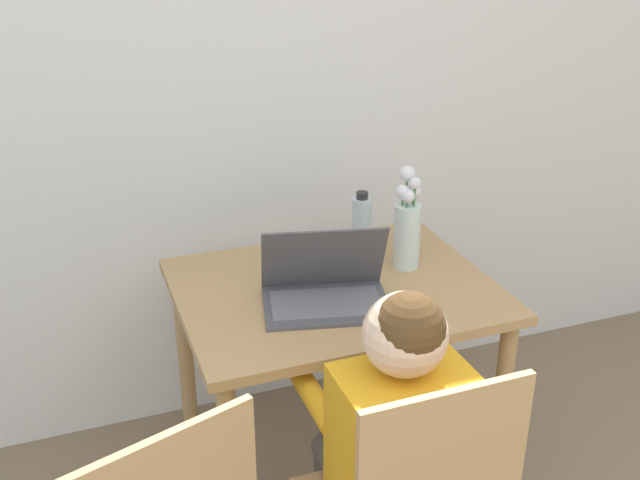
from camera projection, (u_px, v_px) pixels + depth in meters
name	position (u px, v px, depth m)	size (l,w,h in m)	color
wall_back	(205.00, 74.00, 2.40)	(6.40, 0.05, 2.50)	white
dining_table	(334.00, 319.00, 2.22)	(0.91, 0.71, 0.73)	tan
person_seated	(390.00, 428.00, 1.73)	(0.31, 0.43, 1.02)	orange
laptop	(325.00, 285.00, 2.07)	(0.39, 0.31, 0.22)	#4C4C51
flower_vase	(407.00, 225.00, 2.24)	(0.08, 0.08, 0.32)	silver
water_bottle	(361.00, 226.00, 2.33)	(0.06, 0.06, 0.21)	silver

